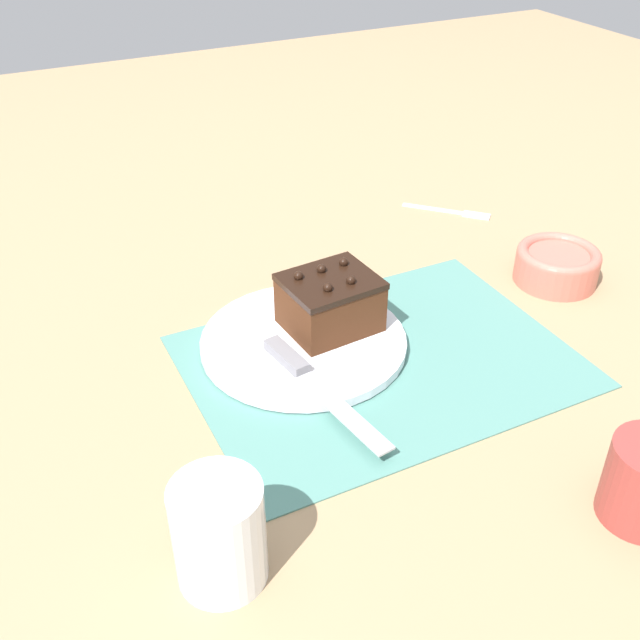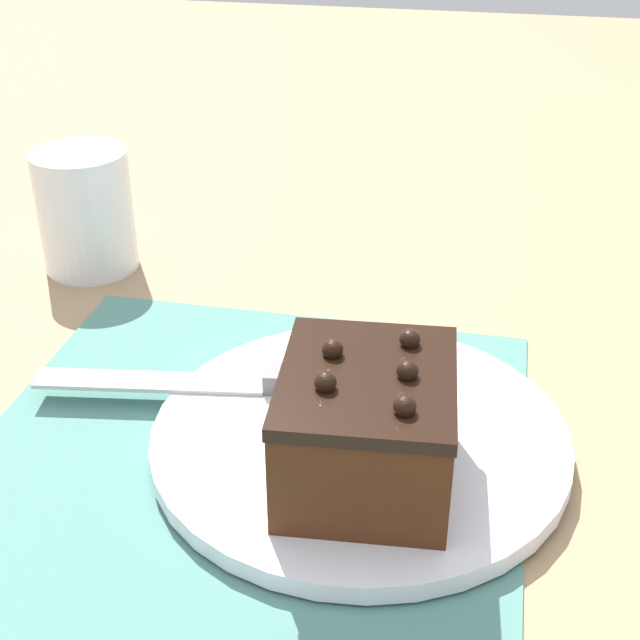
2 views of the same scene
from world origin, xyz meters
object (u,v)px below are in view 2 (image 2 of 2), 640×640
object	(u,v)px
cake_plate	(360,438)
chocolate_cake	(366,425)
drinking_glass	(86,211)
serving_knife	(261,381)

from	to	relation	value
cake_plate	chocolate_cake	bearing A→B (deg)	13.26
cake_plate	drinking_glass	bearing A→B (deg)	-127.35
cake_plate	serving_knife	distance (m)	0.08
cake_plate	chocolate_cake	size ratio (longest dim) A/B	2.16
drinking_glass	cake_plate	bearing A→B (deg)	52.65
chocolate_cake	serving_knife	bearing A→B (deg)	-132.50
cake_plate	chocolate_cake	xyz separation A→B (m)	(0.04, 0.01, 0.04)
cake_plate	chocolate_cake	world-z (taller)	chocolate_cake
serving_knife	chocolate_cake	bearing A→B (deg)	-140.96
chocolate_cake	drinking_glass	bearing A→B (deg)	-131.50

